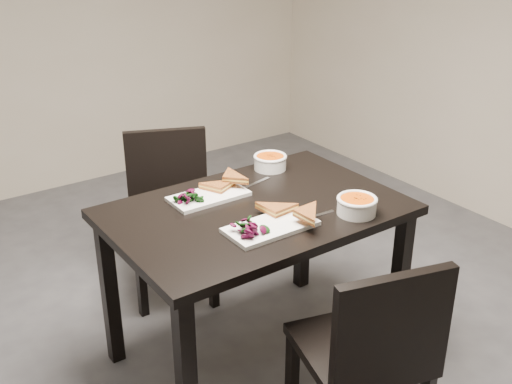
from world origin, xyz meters
TOP-DOWN VIEW (x-y plane):
  - table at (0.43, 0.10)m, footprint 1.20×0.80m
  - chair_near at (0.42, -0.61)m, footprint 0.52×0.52m
  - chair_far at (0.41, 0.84)m, footprint 0.55×0.55m
  - plate_near at (0.37, -0.09)m, footprint 0.36×0.18m
  - sandwich_near at (0.43, -0.08)m, footprint 0.19×0.15m
  - salad_near at (0.27, -0.09)m, footprint 0.11×0.10m
  - soup_bowl_near at (0.73, -0.19)m, footprint 0.16×0.16m
  - cutlery_near at (0.58, -0.11)m, footprint 0.18×0.02m
  - plate_far at (0.32, 0.29)m, footprint 0.33×0.17m
  - sandwich_far at (0.38, 0.27)m, footprint 0.20×0.18m
  - salad_far at (0.22, 0.29)m, footprint 0.10×0.09m
  - soup_bowl_far at (0.73, 0.40)m, footprint 0.16×0.16m
  - cutlery_far at (0.57, 0.30)m, footprint 0.18×0.05m

SIDE VIEW (x-z plane):
  - chair_near at x=0.42m, z-range 0.06..0.91m
  - chair_far at x=0.41m, z-range 0.06..0.91m
  - table at x=0.43m, z-range 0.28..1.03m
  - cutlery_near at x=0.58m, z-range 0.75..0.75m
  - cutlery_far at x=0.57m, z-range 0.75..0.75m
  - plate_far at x=0.32m, z-range 0.75..0.77m
  - plate_near at x=0.37m, z-range 0.75..0.77m
  - salad_far at x=0.22m, z-range 0.77..0.81m
  - soup_bowl_far at x=0.73m, z-range 0.75..0.83m
  - soup_bowl_near at x=0.73m, z-range 0.75..0.83m
  - salad_near at x=0.27m, z-range 0.77..0.82m
  - sandwich_far at x=0.38m, z-range 0.77..0.82m
  - sandwich_near at x=0.43m, z-range 0.77..0.83m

